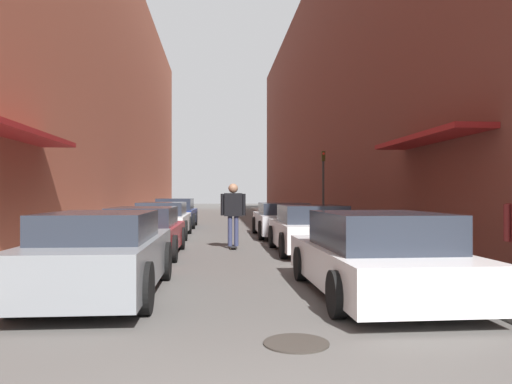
# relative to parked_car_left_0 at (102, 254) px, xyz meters

# --- Properties ---
(ground) EXTENTS (111.07, 111.07, 0.00)m
(ground) POSITION_rel_parked_car_left_0_xyz_m (2.12, 14.92, -0.64)
(ground) COLOR #4C4947
(curb_strip_left) EXTENTS (1.80, 50.48, 0.12)m
(curb_strip_left) POSITION_rel_parked_car_left_0_xyz_m (-2.03, 19.97, -0.58)
(curb_strip_left) COLOR gray
(curb_strip_left) RESTS_ON ground
(curb_strip_right) EXTENTS (1.80, 50.48, 0.12)m
(curb_strip_right) POSITION_rel_parked_car_left_0_xyz_m (6.27, 19.97, -0.58)
(curb_strip_right) COLOR gray
(curb_strip_right) RESTS_ON ground
(building_row_left) EXTENTS (4.90, 50.48, 14.49)m
(building_row_left) POSITION_rel_parked_car_left_0_xyz_m (-4.93, 19.97, 6.60)
(building_row_left) COLOR brown
(building_row_left) RESTS_ON ground
(building_row_right) EXTENTS (4.90, 50.48, 14.00)m
(building_row_right) POSITION_rel_parked_car_left_0_xyz_m (9.17, 19.97, 6.35)
(building_row_right) COLOR brown
(building_row_right) RESTS_ON ground
(parked_car_left_0) EXTENTS (1.85, 4.28, 1.31)m
(parked_car_left_0) POSITION_rel_parked_car_left_0_xyz_m (0.00, 0.00, 0.00)
(parked_car_left_0) COLOR gray
(parked_car_left_0) RESTS_ON ground
(parked_car_left_1) EXTENTS (1.87, 4.33, 1.24)m
(parked_car_left_1) POSITION_rel_parked_car_left_0_xyz_m (-0.06, 5.00, -0.04)
(parked_car_left_1) COLOR maroon
(parked_car_left_1) RESTS_ON ground
(parked_car_left_2) EXTENTS (1.92, 4.69, 1.28)m
(parked_car_left_2) POSITION_rel_parked_car_left_0_xyz_m (-0.17, 10.43, -0.02)
(parked_car_left_2) COLOR silver
(parked_car_left_2) RESTS_ON ground
(parked_car_left_3) EXTENTS (1.93, 4.19, 1.36)m
(parked_car_left_3) POSITION_rel_parked_car_left_0_xyz_m (-0.15, 15.86, 0.01)
(parked_car_left_3) COLOR navy
(parked_car_left_3) RESTS_ON ground
(parked_car_right_0) EXTENTS (2.06, 4.51, 1.30)m
(parked_car_right_0) POSITION_rel_parked_car_left_0_xyz_m (4.25, -0.33, -0.02)
(parked_car_right_0) COLOR silver
(parked_car_right_0) RESTS_ON ground
(parked_car_right_1) EXTENTS (1.95, 3.99, 1.28)m
(parked_car_right_1) POSITION_rel_parked_car_left_0_xyz_m (4.30, 5.36, -0.02)
(parked_car_right_1) COLOR silver
(parked_car_right_1) RESTS_ON ground
(parked_car_right_2) EXTENTS (1.98, 4.70, 1.25)m
(parked_car_right_2) POSITION_rel_parked_car_left_0_xyz_m (4.20, 10.45, -0.03)
(parked_car_right_2) COLOR #B7B7BC
(parked_car_right_2) RESTS_ON ground
(skateboarder) EXTENTS (0.72, 0.78, 1.88)m
(skateboarder) POSITION_rel_parked_car_left_0_xyz_m (2.25, 6.49, 0.52)
(skateboarder) COLOR black
(skateboarder) RESTS_ON ground
(manhole_cover) EXTENTS (0.70, 0.70, 0.02)m
(manhole_cover) POSITION_rel_parked_car_left_0_xyz_m (2.61, -2.70, -0.64)
(manhole_cover) COLOR #332D28
(manhole_cover) RESTS_ON ground
(traffic_light) EXTENTS (0.16, 0.22, 3.39)m
(traffic_light) POSITION_rel_parked_car_left_0_xyz_m (6.60, 14.34, 1.58)
(traffic_light) COLOR #2D2D2D
(traffic_light) RESTS_ON curb_strip_right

